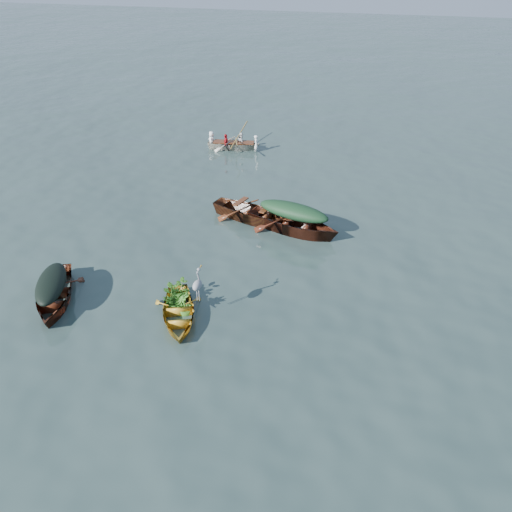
{
  "coord_description": "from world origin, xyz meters",
  "views": [
    {
      "loc": [
        4.32,
        -10.24,
        8.32
      ],
      "look_at": [
        0.93,
        1.81,
        0.5
      ],
      "focal_mm": 35.0,
      "sensor_mm": 36.0,
      "label": 1
    }
  ],
  "objects_px": {
    "yellow_dinghy": "(179,319)",
    "rowed_boat": "(234,149)",
    "dark_covered_boat": "(56,302)",
    "green_tarp_boat": "(293,232)",
    "heron": "(198,290)",
    "open_wooden_boat": "(254,221)"
  },
  "relations": [
    {
      "from": "heron",
      "to": "rowed_boat",
      "type": "bearing_deg",
      "value": 79.77
    },
    {
      "from": "rowed_boat",
      "to": "open_wooden_boat",
      "type": "bearing_deg",
      "value": -165.58
    },
    {
      "from": "heron",
      "to": "yellow_dinghy",
      "type": "bearing_deg",
      "value": -174.81
    },
    {
      "from": "yellow_dinghy",
      "to": "dark_covered_boat",
      "type": "xyz_separation_m",
      "value": [
        -3.54,
        -0.23,
        0.0
      ]
    },
    {
      "from": "yellow_dinghy",
      "to": "dark_covered_boat",
      "type": "distance_m",
      "value": 3.55
    },
    {
      "from": "dark_covered_boat",
      "to": "rowed_boat",
      "type": "xyz_separation_m",
      "value": [
        1.02,
        12.79,
        0.0
      ]
    },
    {
      "from": "rowed_boat",
      "to": "heron",
      "type": "height_order",
      "value": "heron"
    },
    {
      "from": "dark_covered_boat",
      "to": "rowed_boat",
      "type": "bearing_deg",
      "value": 60.12
    },
    {
      "from": "yellow_dinghy",
      "to": "heron",
      "type": "relative_size",
      "value": 3.17
    },
    {
      "from": "yellow_dinghy",
      "to": "green_tarp_boat",
      "type": "bearing_deg",
      "value": 46.62
    },
    {
      "from": "yellow_dinghy",
      "to": "rowed_boat",
      "type": "distance_m",
      "value": 12.81
    },
    {
      "from": "dark_covered_boat",
      "to": "heron",
      "type": "bearing_deg",
      "value": -18.21
    },
    {
      "from": "open_wooden_boat",
      "to": "heron",
      "type": "bearing_deg",
      "value": -163.3
    },
    {
      "from": "yellow_dinghy",
      "to": "heron",
      "type": "bearing_deg",
      "value": 5.19
    },
    {
      "from": "green_tarp_boat",
      "to": "heron",
      "type": "distance_m",
      "value": 5.37
    },
    {
      "from": "yellow_dinghy",
      "to": "heron",
      "type": "distance_m",
      "value": 1.01
    },
    {
      "from": "yellow_dinghy",
      "to": "rowed_boat",
      "type": "relative_size",
      "value": 0.83
    },
    {
      "from": "rowed_boat",
      "to": "heron",
      "type": "distance_m",
      "value": 12.68
    },
    {
      "from": "dark_covered_boat",
      "to": "green_tarp_boat",
      "type": "relative_size",
      "value": 0.79
    },
    {
      "from": "green_tarp_boat",
      "to": "open_wooden_boat",
      "type": "distance_m",
      "value": 1.55
    },
    {
      "from": "yellow_dinghy",
      "to": "rowed_boat",
      "type": "bearing_deg",
      "value": 77.39
    },
    {
      "from": "dark_covered_boat",
      "to": "yellow_dinghy",
      "type": "bearing_deg",
      "value": -21.56
    }
  ]
}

